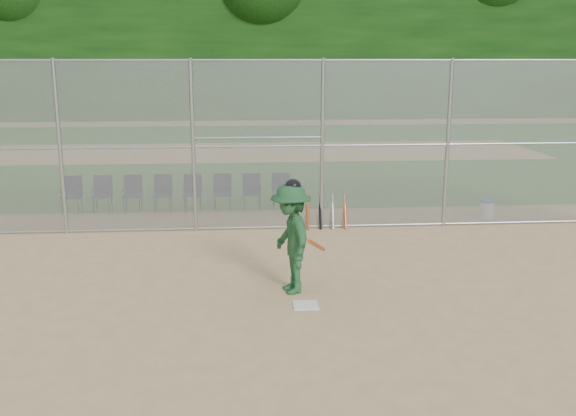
{
  "coord_description": "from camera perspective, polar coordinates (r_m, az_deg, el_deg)",
  "views": [
    {
      "loc": [
        -0.96,
        -9.82,
        4.0
      ],
      "look_at": [
        0.0,
        2.5,
        1.1
      ],
      "focal_mm": 40.0,
      "sensor_mm": 36.0,
      "label": 1
    }
  ],
  "objects": [
    {
      "name": "chair_0",
      "position": [
        17.79,
        -18.69,
        1.09
      ],
      "size": [
        0.54,
        0.52,
        0.96
      ],
      "primitive_type": null,
      "color": "black",
      "rests_on": "ground"
    },
    {
      "name": "ground",
      "position": [
        10.65,
        1.05,
        -8.86
      ],
      "size": [
        100.0,
        100.0,
        0.0
      ],
      "primitive_type": "plane",
      "color": "tan",
      "rests_on": "ground"
    },
    {
      "name": "chair_4",
      "position": [
        17.28,
        -8.48,
        1.3
      ],
      "size": [
        0.54,
        0.52,
        0.96
      ],
      "primitive_type": null,
      "color": "black",
      "rests_on": "ground"
    },
    {
      "name": "batter_at_plate",
      "position": [
        11.05,
        0.25,
        -2.69
      ],
      "size": [
        1.08,
        1.46,
        2.01
      ],
      "color": "#1F4E28",
      "rests_on": "ground"
    },
    {
      "name": "chair_2",
      "position": [
        17.46,
        -13.66,
        1.2
      ],
      "size": [
        0.54,
        0.52,
        0.96
      ],
      "primitive_type": null,
      "color": "black",
      "rests_on": "ground"
    },
    {
      "name": "chair_6",
      "position": [
        17.23,
        -3.23,
        1.4
      ],
      "size": [
        0.54,
        0.52,
        0.96
      ],
      "primitive_type": null,
      "color": "black",
      "rests_on": "ground"
    },
    {
      "name": "grass_strip",
      "position": [
        28.12,
        -2.45,
        5.03
      ],
      "size": [
        100.0,
        100.0,
        0.0
      ],
      "primitive_type": "plane",
      "color": "#225C1B",
      "rests_on": "ground"
    },
    {
      "name": "backstop_fence",
      "position": [
        14.98,
        -0.74,
        5.8
      ],
      "size": [
        16.09,
        0.09,
        4.0
      ],
      "color": "gray",
      "rests_on": "ground"
    },
    {
      "name": "water_cooler",
      "position": [
        17.15,
        17.26,
        -0.06
      ],
      "size": [
        0.37,
        0.37,
        0.47
      ],
      "color": "white",
      "rests_on": "ground"
    },
    {
      "name": "home_plate",
      "position": [
        10.73,
        1.59,
        -8.62
      ],
      "size": [
        0.42,
        0.42,
        0.02
      ],
      "primitive_type": "cube",
      "rotation": [
        0.0,
        0.0,
        -0.01
      ],
      "color": "silver",
      "rests_on": "ground"
    },
    {
      "name": "chair_7",
      "position": [
        17.27,
        -0.61,
        1.44
      ],
      "size": [
        0.54,
        0.52,
        0.96
      ],
      "primitive_type": null,
      "color": "black",
      "rests_on": "ground"
    },
    {
      "name": "chair_5",
      "position": [
        17.24,
        -5.86,
        1.35
      ],
      "size": [
        0.54,
        0.52,
        0.96
      ],
      "primitive_type": null,
      "color": "black",
      "rests_on": "ground"
    },
    {
      "name": "chair_1",
      "position": [
        17.61,
        -16.2,
        1.14
      ],
      "size": [
        0.54,
        0.52,
        0.96
      ],
      "primitive_type": null,
      "color": "black",
      "rests_on": "ground"
    },
    {
      "name": "chair_3",
      "position": [
        17.35,
        -11.08,
        1.25
      ],
      "size": [
        0.54,
        0.52,
        0.96
      ],
      "primitive_type": null,
      "color": "black",
      "rests_on": "ground"
    },
    {
      "name": "treeline",
      "position": [
        29.87,
        -2.7,
        16.07
      ],
      "size": [
        81.0,
        60.0,
        11.0
      ],
      "color": "black",
      "rests_on": "ground"
    },
    {
      "name": "spare_bats",
      "position": [
        15.35,
        3.44,
        -0.32
      ],
      "size": [
        0.96,
        0.34,
        0.84
      ],
      "color": "#D84C14",
      "rests_on": "ground"
    },
    {
      "name": "dirt_patch_far",
      "position": [
        28.12,
        -2.45,
        5.04
      ],
      "size": [
        24.0,
        24.0,
        0.0
      ],
      "primitive_type": "plane",
      "color": "tan",
      "rests_on": "ground"
    }
  ]
}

